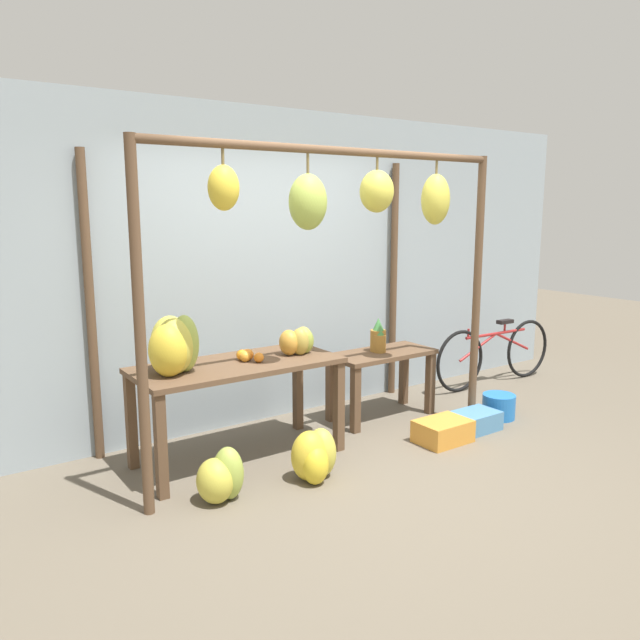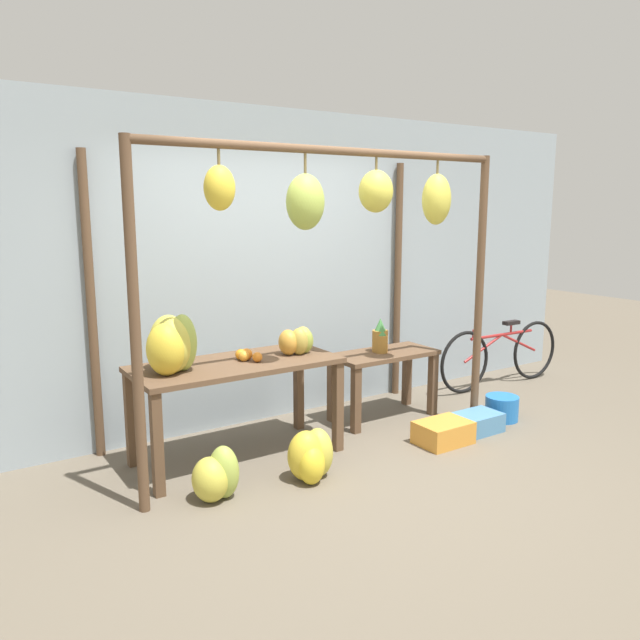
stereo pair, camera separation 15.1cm
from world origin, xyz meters
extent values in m
plane|color=#665B4C|center=(0.00, 0.00, 0.00)|extent=(20.00, 20.00, 0.00)
cube|color=#99A8B2|center=(0.00, 1.57, 1.40)|extent=(8.00, 0.08, 2.80)
cylinder|color=brown|center=(-1.52, 0.38, 1.18)|extent=(0.07, 0.07, 2.37)
cylinder|color=brown|center=(1.52, 0.38, 1.18)|extent=(0.07, 0.07, 2.37)
cylinder|color=brown|center=(-1.52, 1.48, 1.18)|extent=(0.07, 0.07, 2.37)
cylinder|color=brown|center=(1.52, 1.48, 1.18)|extent=(0.07, 0.07, 2.37)
cylinder|color=brown|center=(0.00, 0.38, 2.34)|extent=(3.04, 0.06, 0.06)
cylinder|color=brown|center=(-0.93, 0.38, 2.26)|extent=(0.02, 0.02, 0.10)
ellipsoid|color=gold|center=(-0.93, 0.38, 2.06)|extent=(0.21, 0.19, 0.29)
cylinder|color=brown|center=(-0.28, 0.38, 2.24)|extent=(0.02, 0.02, 0.14)
ellipsoid|color=#9EB247|center=(-0.28, 0.38, 1.98)|extent=(0.28, 0.25, 0.39)
cylinder|color=brown|center=(0.35, 0.38, 2.26)|extent=(0.02, 0.02, 0.09)
ellipsoid|color=gold|center=(0.35, 0.38, 2.06)|extent=(0.27, 0.24, 0.32)
cylinder|color=brown|center=(0.97, 0.38, 2.26)|extent=(0.02, 0.02, 0.10)
ellipsoid|color=gold|center=(0.97, 0.38, 2.00)|extent=(0.25, 0.22, 0.41)
cube|color=brown|center=(-0.63, 0.83, 0.75)|extent=(1.58, 0.71, 0.04)
cube|color=brown|center=(-1.37, 0.53, 0.37)|extent=(0.07, 0.07, 0.73)
cube|color=brown|center=(0.11, 0.53, 0.37)|extent=(0.07, 0.07, 0.73)
cube|color=brown|center=(-1.37, 1.13, 0.37)|extent=(0.07, 0.07, 0.73)
cube|color=brown|center=(0.11, 1.13, 0.37)|extent=(0.07, 0.07, 0.73)
cube|color=brown|center=(0.92, 0.95, 0.61)|extent=(1.00, 0.47, 0.04)
cube|color=brown|center=(0.47, 0.77, 0.29)|extent=(0.07, 0.07, 0.59)
cube|color=brown|center=(1.37, 0.77, 0.29)|extent=(0.07, 0.07, 0.59)
cube|color=brown|center=(0.47, 1.13, 0.29)|extent=(0.07, 0.07, 0.59)
cube|color=brown|center=(1.37, 1.13, 0.29)|extent=(0.07, 0.07, 0.59)
ellipsoid|color=#9EB247|center=(-1.06, 0.81, 0.98)|extent=(0.29, 0.28, 0.41)
ellipsoid|color=gold|center=(-1.12, 0.92, 0.97)|extent=(0.39, 0.38, 0.40)
ellipsoid|color=gold|center=(-1.18, 0.84, 0.92)|extent=(0.26, 0.24, 0.28)
ellipsoid|color=gold|center=(-1.20, 0.75, 0.96)|extent=(0.37, 0.37, 0.37)
ellipsoid|color=gold|center=(-1.14, 0.80, 0.98)|extent=(0.28, 0.31, 0.40)
sphere|color=orange|center=(-0.49, 0.74, 0.81)|extent=(0.08, 0.08, 0.08)
sphere|color=orange|center=(-0.57, 0.82, 0.82)|extent=(0.08, 0.08, 0.08)
sphere|color=orange|center=(-0.56, 0.88, 0.82)|extent=(0.08, 0.08, 0.08)
sphere|color=orange|center=(-0.53, 0.85, 0.82)|extent=(0.09, 0.09, 0.09)
sphere|color=orange|center=(-0.53, 0.87, 0.82)|extent=(0.08, 0.08, 0.08)
cylinder|color=#A3702D|center=(0.90, 0.99, 0.73)|extent=(0.15, 0.15, 0.20)
cone|color=#428442|center=(0.90, 0.99, 0.88)|extent=(0.10, 0.10, 0.11)
cylinder|color=#A3702D|center=(0.89, 0.94, 0.71)|extent=(0.12, 0.12, 0.16)
cone|color=#428442|center=(0.89, 0.94, 0.85)|extent=(0.08, 0.08, 0.12)
ellipsoid|color=#9EB247|center=(-1.01, 0.26, 0.18)|extent=(0.28, 0.29, 0.37)
ellipsoid|color=gold|center=(-1.11, 0.26, 0.15)|extent=(0.28, 0.30, 0.31)
ellipsoid|color=gold|center=(-0.29, 0.20, 0.18)|extent=(0.21, 0.24, 0.36)
ellipsoid|color=gold|center=(-0.40, 0.19, 0.18)|extent=(0.30, 0.27, 0.37)
ellipsoid|color=yellow|center=(-0.40, 0.12, 0.14)|extent=(0.28, 0.27, 0.28)
cube|color=orange|center=(0.93, 0.17, 0.09)|extent=(0.44, 0.32, 0.19)
cylinder|color=blue|center=(1.80, 0.30, 0.11)|extent=(0.30, 0.30, 0.23)
torus|color=black|center=(3.21, 1.05, 0.33)|extent=(0.67, 0.06, 0.67)
torus|color=black|center=(2.13, 1.09, 0.33)|extent=(0.67, 0.06, 0.67)
cylinder|color=maroon|center=(2.67, 1.07, 0.57)|extent=(0.92, 0.06, 0.03)
cylinder|color=maroon|center=(2.94, 1.06, 0.45)|extent=(0.55, 0.05, 0.26)
cylinder|color=maroon|center=(2.40, 1.08, 0.45)|extent=(0.55, 0.05, 0.26)
cylinder|color=maroon|center=(2.80, 1.07, 0.62)|extent=(0.02, 0.02, 0.10)
cube|color=black|center=(2.80, 1.07, 0.69)|extent=(0.20, 0.09, 0.04)
cylinder|color=maroon|center=(2.23, 1.09, 0.62)|extent=(0.02, 0.02, 0.10)
ellipsoid|color=#93A33D|center=(-0.03, 0.79, 0.88)|extent=(0.17, 0.16, 0.20)
ellipsoid|color=#B2993D|center=(-0.04, 0.82, 0.88)|extent=(0.19, 0.18, 0.22)
ellipsoid|color=gold|center=(-0.18, 0.81, 0.88)|extent=(0.16, 0.18, 0.21)
ellipsoid|color=#B2993D|center=(-0.10, 0.77, 0.88)|extent=(0.19, 0.19, 0.22)
cube|color=#4C84B2|center=(1.38, 0.20, 0.08)|extent=(0.40, 0.29, 0.17)
camera|label=1|loc=(-2.75, -3.31, 1.95)|focal=35.00mm
camera|label=2|loc=(-2.63, -3.40, 1.95)|focal=35.00mm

